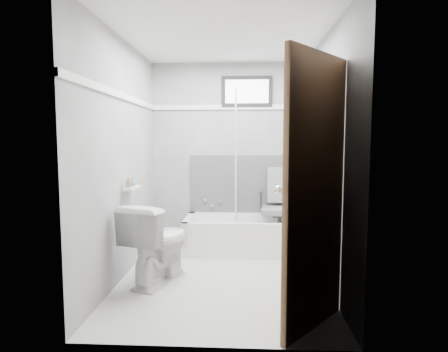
# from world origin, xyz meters

# --- Properties ---
(floor) EXTENTS (2.60, 2.60, 0.00)m
(floor) POSITION_xyz_m (0.00, 0.00, 0.00)
(floor) COLOR white
(floor) RESTS_ON ground
(ceiling) EXTENTS (2.60, 2.60, 0.00)m
(ceiling) POSITION_xyz_m (0.00, 0.00, 2.40)
(ceiling) COLOR silver
(ceiling) RESTS_ON floor
(wall_back) EXTENTS (2.00, 0.02, 2.40)m
(wall_back) POSITION_xyz_m (0.00, 1.30, 1.20)
(wall_back) COLOR slate
(wall_back) RESTS_ON floor
(wall_front) EXTENTS (2.00, 0.02, 2.40)m
(wall_front) POSITION_xyz_m (0.00, -1.30, 1.20)
(wall_front) COLOR slate
(wall_front) RESTS_ON floor
(wall_left) EXTENTS (0.02, 2.60, 2.40)m
(wall_left) POSITION_xyz_m (-1.00, 0.00, 1.20)
(wall_left) COLOR slate
(wall_left) RESTS_ON floor
(wall_right) EXTENTS (0.02, 2.60, 2.40)m
(wall_right) POSITION_xyz_m (1.00, 0.00, 1.20)
(wall_right) COLOR slate
(wall_right) RESTS_ON floor
(bathtub) EXTENTS (1.50, 0.70, 0.42)m
(bathtub) POSITION_xyz_m (0.23, 0.93, 0.21)
(bathtub) COLOR white
(bathtub) RESTS_ON floor
(office_chair) EXTENTS (0.57, 0.57, 0.92)m
(office_chair) POSITION_xyz_m (0.67, 0.98, 0.58)
(office_chair) COLOR slate
(office_chair) RESTS_ON bathtub
(toilet) EXTENTS (0.68, 0.89, 0.78)m
(toilet) POSITION_xyz_m (-0.62, -0.14, 0.39)
(toilet) COLOR white
(toilet) RESTS_ON floor
(door) EXTENTS (0.78, 0.78, 2.00)m
(door) POSITION_xyz_m (0.98, -1.28, 1.00)
(door) COLOR brown
(door) RESTS_ON floor
(window) EXTENTS (0.66, 0.04, 0.40)m
(window) POSITION_xyz_m (0.25, 1.29, 2.02)
(window) COLOR black
(window) RESTS_ON wall_back
(backerboard) EXTENTS (1.50, 0.02, 0.78)m
(backerboard) POSITION_xyz_m (0.25, 1.29, 0.80)
(backerboard) COLOR #4C4C4F
(backerboard) RESTS_ON wall_back
(trim_back) EXTENTS (2.00, 0.02, 0.06)m
(trim_back) POSITION_xyz_m (0.00, 1.29, 1.82)
(trim_back) COLOR white
(trim_back) RESTS_ON wall_back
(trim_left) EXTENTS (0.02, 2.60, 0.06)m
(trim_left) POSITION_xyz_m (-0.99, 0.00, 1.82)
(trim_left) COLOR white
(trim_left) RESTS_ON wall_left
(pole) EXTENTS (0.02, 0.41, 1.92)m
(pole) POSITION_xyz_m (0.11, 1.06, 1.05)
(pole) COLOR silver
(pole) RESTS_ON bathtub
(shelf) EXTENTS (0.10, 0.32, 0.02)m
(shelf) POSITION_xyz_m (-0.93, 0.07, 0.90)
(shelf) COLOR white
(shelf) RESTS_ON wall_left
(soap_bottle_a) EXTENTS (0.06, 0.06, 0.11)m
(soap_bottle_a) POSITION_xyz_m (-0.94, -0.01, 0.97)
(soap_bottle_a) COLOR olive
(soap_bottle_a) RESTS_ON shelf
(soap_bottle_b) EXTENTS (0.09, 0.09, 0.09)m
(soap_bottle_b) POSITION_xyz_m (-0.94, 0.13, 0.96)
(soap_bottle_b) COLOR teal
(soap_bottle_b) RESTS_ON shelf
(faucet) EXTENTS (0.26, 0.10, 0.16)m
(faucet) POSITION_xyz_m (-0.20, 1.27, 0.55)
(faucet) COLOR silver
(faucet) RESTS_ON wall_back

